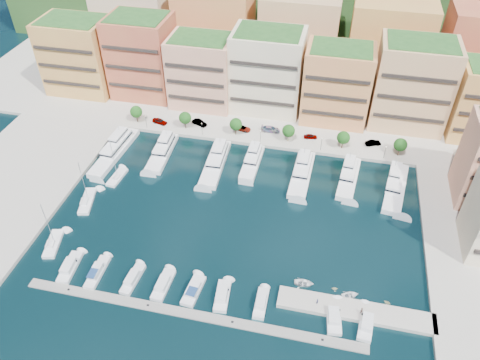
{
  "coord_description": "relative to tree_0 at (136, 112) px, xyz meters",
  "views": [
    {
      "loc": [
        19.18,
        -81.63,
        82.59
      ],
      "look_at": [
        -0.73,
        6.9,
        6.0
      ],
      "focal_mm": 35.0,
      "sensor_mm": 36.0,
      "label": 1
    }
  ],
  "objects": [
    {
      "name": "car_1",
      "position": [
        19.66,
        2.67,
        -2.92
      ],
      "size": [
        5.26,
        3.57,
        1.64
      ],
      "primitive_type": "imported",
      "rotation": [
        0.0,
        0.0,
        1.16
      ],
      "color": "gray",
      "rests_on": "north_quay"
    },
    {
      "name": "person_0",
      "position": [
        62.13,
        -55.9,
        -2.98
      ],
      "size": [
        0.46,
        0.61,
        1.52
      ],
      "primitive_type": "imported",
      "rotation": [
        0.0,
        0.0,
        1.76
      ],
      "color": "#232646",
      "rests_on": "finger_pier"
    },
    {
      "name": "tender_1",
      "position": [
        65.47,
        -50.77,
        -4.38
      ],
      "size": [
        1.53,
        1.37,
        0.72
      ],
      "primitive_type": "imported",
      "rotation": [
        0.0,
        0.0,
        1.72
      ],
      "color": "beige",
      "rests_on": "ground"
    },
    {
      "name": "apartment_4",
      "position": [
        60.0,
        16.49,
        8.07
      ],
      "size": [
        20.0,
        15.5,
        23.8
      ],
      "color": "#DE8253",
      "rests_on": "north_quay"
    },
    {
      "name": "cruiser_0",
      "position": [
        7.44,
        -58.1,
        -4.2
      ],
      "size": [
        3.52,
        8.96,
        2.55
      ],
      "color": "silver",
      "rests_on": "ground"
    },
    {
      "name": "cruiser_2",
      "position": [
        22.42,
        -58.09,
        -4.2
      ],
      "size": [
        2.96,
        8.37,
        2.55
      ],
      "color": "silver",
      "rests_on": "ground"
    },
    {
      "name": "yacht_5",
      "position": [
        66.68,
        -12.71,
        -3.53
      ],
      "size": [
        6.16,
        18.26,
        7.3
      ],
      "color": "white",
      "rests_on": "ground"
    },
    {
      "name": "tree_5",
      "position": [
        80.0,
        0.0,
        0.0
      ],
      "size": [
        3.8,
        3.8,
        5.65
      ],
      "color": "#473323",
      "rests_on": "north_quay"
    },
    {
      "name": "tender_0",
      "position": [
        58.94,
        -50.89,
        -4.3
      ],
      "size": [
        4.48,
        3.36,
        0.88
      ],
      "primitive_type": "imported",
      "rotation": [
        0.0,
        0.0,
        1.65
      ],
      "color": "white",
      "rests_on": "ground"
    },
    {
      "name": "finger_pier",
      "position": [
        70.0,
        -55.5,
        -4.74
      ],
      "size": [
        32.0,
        5.0,
        2.0
      ],
      "primitive_type": "cube",
      "color": "#9E998E",
      "rests_on": "ground"
    },
    {
      "name": "south_pontoon",
      "position": [
        37.0,
        -63.5,
        -4.74
      ],
      "size": [
        72.0,
        2.2,
        0.35
      ],
      "primitive_type": "cube",
      "color": "gray",
      "rests_on": "ground"
    },
    {
      "name": "tree_2",
      "position": [
        32.0,
        0.0,
        0.0
      ],
      "size": [
        3.8,
        3.8,
        5.65
      ],
      "color": "#473323",
      "rests_on": "north_quay"
    },
    {
      "name": "yacht_3",
      "position": [
        39.59,
        -11.77,
        -3.53
      ],
      "size": [
        4.46,
        15.93,
        7.3
      ],
      "color": "white",
      "rests_on": "ground"
    },
    {
      "name": "backblock_0",
      "position": [
        -15.0,
        40.5,
        11.26
      ],
      "size": [
        26.0,
        18.0,
        30.0
      ],
      "primitive_type": "cube",
      "color": "#F3E5BC",
      "rests_on": "north_quay"
    },
    {
      "name": "backblock_1",
      "position": [
        15.0,
        40.5,
        11.26
      ],
      "size": [
        26.0,
        18.0,
        30.0
      ],
      "primitive_type": "cube",
      "color": "#DE8253",
      "rests_on": "north_quay"
    },
    {
      "name": "north_quay",
      "position": [
        40.0,
        28.5,
        -4.74
      ],
      "size": [
        220.0,
        64.0,
        2.0
      ],
      "primitive_type": "cube",
      "color": "#9E998E",
      "rests_on": "ground"
    },
    {
      "name": "yacht_2",
      "position": [
        29.48,
        -14.15,
        -3.53
      ],
      "size": [
        5.72,
        21.25,
        7.3
      ],
      "color": "white",
      "rests_on": "ground"
    },
    {
      "name": "car_3",
      "position": [
        42.03,
        4.01,
        -2.92
      ],
      "size": [
        5.81,
        2.61,
        1.65
      ],
      "primitive_type": "imported",
      "rotation": [
        0.0,
        0.0,
        1.62
      ],
      "color": "gray",
      "rests_on": "north_quay"
    },
    {
      "name": "apartment_2",
      "position": [
        17.0,
        16.49,
        7.57
      ],
      "size": [
        20.0,
        15.5,
        22.8
      ],
      "color": "tan",
      "rests_on": "north_quay"
    },
    {
      "name": "lamppost_3",
      "position": [
        58.0,
        -2.3,
        -0.92
      ],
      "size": [
        0.3,
        0.3,
        4.2
      ],
      "color": "black",
      "rests_on": "north_quay"
    },
    {
      "name": "apartment_1",
      "position": [
        -4.0,
        18.49,
        9.57
      ],
      "size": [
        20.0,
        16.5,
        26.8
      ],
      "color": "#BE6B3F",
      "rests_on": "north_quay"
    },
    {
      "name": "hillside",
      "position": [
        40.0,
        76.5,
        -4.74
      ],
      "size": [
        240.0,
        40.0,
        58.0
      ],
      "primitive_type": "cube",
      "color": "#1D3917",
      "rests_on": "ground"
    },
    {
      "name": "sailboat_1",
      "position": [
        1.07,
        -37.16,
        -4.43
      ],
      "size": [
        5.08,
        10.14,
        13.2
      ],
      "color": "white",
      "rests_on": "ground"
    },
    {
      "name": "tree_0",
      "position": [
        0.0,
        0.0,
        0.0
      ],
      "size": [
        3.8,
        3.8,
        5.65
      ],
      "color": "#473323",
      "rests_on": "north_quay"
    },
    {
      "name": "cruiser_5",
      "position": [
        42.53,
        -58.09,
        -4.2
      ],
      "size": [
        3.55,
        8.04,
        2.55
      ],
      "color": "silver",
      "rests_on": "ground"
    },
    {
      "name": "cruiser_9",
      "position": [
        72.21,
        -58.09,
        -4.2
      ],
      "size": [
        3.6,
        8.57,
        2.55
      ],
      "color": "silver",
      "rests_on": "ground"
    },
    {
      "name": "apartment_5",
      "position": [
        82.0,
        18.49,
        9.57
      ],
      "size": [
        22.0,
        16.5,
        26.8
      ],
      "color": "tan",
      "rests_on": "north_quay"
    },
    {
      "name": "tender_2",
      "position": [
        68.82,
        -51.79,
        -4.37
      ],
      "size": [
        4.34,
        3.77,
        0.75
      ],
      "primitive_type": "imported",
      "rotation": [
        0.0,
        0.0,
        1.96
      ],
      "color": "white",
      "rests_on": "ground"
    },
    {
      "name": "tree_4",
      "position": [
        64.0,
        0.0,
        0.0
      ],
      "size": [
        3.8,
        3.8,
        5.65
      ],
      "color": "#473323",
      "rests_on": "north_quay"
    },
    {
      "name": "lamppost_0",
      "position": [
        4.0,
        -2.3,
        -0.92
      ],
      "size": [
        0.3,
        0.3,
        4.2
      ],
      "color": "black",
      "rests_on": "north_quay"
    },
    {
      "name": "yacht_6",
      "position": [
        79.06,
        -13.93,
        -3.53
      ],
      "size": [
        7.58,
        21.05,
        7.3
      ],
      "color": "white",
      "rests_on": "ground"
    },
    {
      "name": "cruiser_3",
      "position": [
        29.42,
        -58.09,
        -4.2
      ],
      "size": [
        3.04,
        8.37,
        2.55
      ],
      "color": "silver",
      "rests_on": "ground"
    },
    {
      "name": "car_0",
      "position": [
        7.18,
        0.74,
        -2.92
      ],
      "size": [
        5.19,
        3.12,
        1.65
      ],
      "primitive_type": "imported",
      "rotation": [
        0.0,
        0.0,
        1.31
      ],
      "color": "gray",
      "rests_on": "north_quay"
    },
    {
      "name": "cruiser_6",
      "position": [
        50.82,
        -58.08,
        -4.2
      ],
      "size": [
        2.5,
        7.53,
        2.55
      ],
      "color": "silver",
      "rests_on": "ground"
    },
    {
      "name": "car_4",
      "position": [
        54.47,
        3.05,
        -3.06
      ],
      "size": [
        4.24,
        2.36,
        1.37
      ],
      "primitive_type": "imported",
      "rotation": [
        0.0,
        0.0,
        1.76
      ],
      "color": "gray",
      "rests_on": "north_quay"
    },
    {
      "name": "lamppost_1",
      "position": [
        22.0,
        -2.3,
        -0.92
      ],
      "size": [
        0.3,
        0.3,
        4.2
      ],
      "color": "black",
      "rests_on": "north_quay"
    },
    {
      "name": "yacht_4",
      "position": [
        53.98,
        -13.76,
        -3.65
      ],
      "size": [
        5.56,
        20.25,
        7.3
      ],
      "color": "white",
      "rests_on": "ground"
    },
    {
      "name": "tree_3",
      "position": [
        48.0,
        0.0,
        0.0
      ],
      "size": [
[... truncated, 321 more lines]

